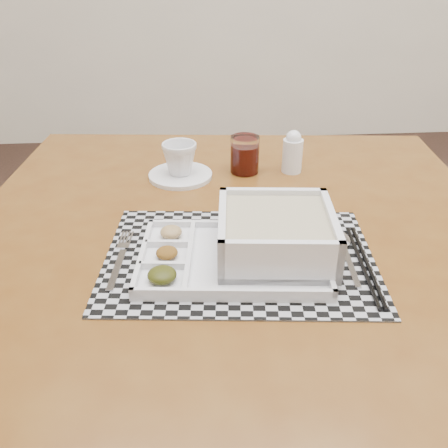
% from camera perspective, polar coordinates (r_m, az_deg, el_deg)
% --- Properties ---
extents(floor, '(5.00, 5.00, 0.00)m').
position_cam_1_polar(floor, '(1.74, 16.38, -19.50)').
color(floor, '#312018').
rests_on(floor, ground).
extents(dining_table, '(1.15, 1.15, 0.80)m').
position_cam_1_polar(dining_table, '(1.02, 1.06, -4.32)').
color(dining_table, '#582F10').
rests_on(dining_table, ground).
extents(placemat, '(0.50, 0.38, 0.00)m').
position_cam_1_polar(placemat, '(0.88, 1.77, -3.84)').
color(placemat, '#97979E').
rests_on(placemat, dining_table).
extents(serving_tray, '(0.35, 0.25, 0.09)m').
position_cam_1_polar(serving_tray, '(0.86, 4.58, -2.01)').
color(serving_tray, silver).
rests_on(serving_tray, placemat).
extents(fork, '(0.03, 0.19, 0.00)m').
position_cam_1_polar(fork, '(0.90, -11.87, -3.75)').
color(fork, '#BABBC1').
rests_on(fork, placemat).
extents(spoon, '(0.04, 0.18, 0.01)m').
position_cam_1_polar(spoon, '(0.94, 13.36, -2.06)').
color(spoon, '#BABBC1').
rests_on(spoon, placemat).
extents(chopsticks, '(0.04, 0.24, 0.01)m').
position_cam_1_polar(chopsticks, '(0.89, 15.78, -4.47)').
color(chopsticks, black).
rests_on(chopsticks, placemat).
extents(saucer, '(0.15, 0.15, 0.01)m').
position_cam_1_polar(saucer, '(1.19, -4.99, 5.56)').
color(saucer, silver).
rests_on(saucer, dining_table).
extents(cup, '(0.09, 0.09, 0.08)m').
position_cam_1_polar(cup, '(1.17, -5.08, 7.46)').
color(cup, silver).
rests_on(cup, saucer).
extents(juice_glass, '(0.07, 0.07, 0.09)m').
position_cam_1_polar(juice_glass, '(1.20, 2.38, 7.75)').
color(juice_glass, white).
rests_on(juice_glass, dining_table).
extents(creamer_bottle, '(0.05, 0.05, 0.10)m').
position_cam_1_polar(creamer_bottle, '(1.21, 7.84, 8.13)').
color(creamer_bottle, silver).
rests_on(creamer_bottle, dining_table).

